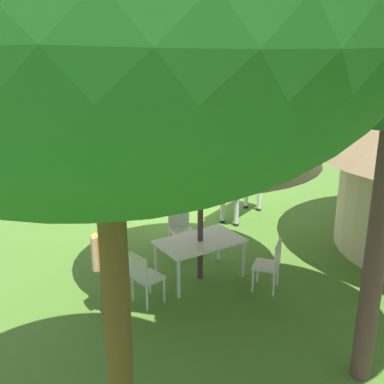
% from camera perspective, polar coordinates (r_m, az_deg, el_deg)
% --- Properties ---
extents(ground_plane, '(36.00, 36.00, 0.00)m').
position_cam_1_polar(ground_plane, '(11.39, -0.40, -3.12)').
color(ground_plane, '#4A7628').
extents(shade_umbrella, '(4.00, 4.00, 2.97)m').
position_cam_1_polar(shade_umbrella, '(7.66, 1.11, 6.74)').
color(shade_umbrella, '#422D2E').
rests_on(shade_umbrella, ground_plane).
extents(patio_dining_table, '(1.68, 1.25, 0.74)m').
position_cam_1_polar(patio_dining_table, '(8.25, 1.03, -6.53)').
color(patio_dining_table, silver).
rests_on(patio_dining_table, ground_plane).
extents(patio_chair_west_end, '(0.57, 0.56, 0.90)m').
position_cam_1_polar(patio_chair_west_end, '(8.03, 9.85, -8.65)').
color(patio_chair_west_end, silver).
rests_on(patio_chair_west_end, ground_plane).
extents(patio_chair_near_hut, '(0.59, 0.58, 0.90)m').
position_cam_1_polar(patio_chair_near_hut, '(9.44, -1.50, -4.26)').
color(patio_chair_near_hut, silver).
rests_on(patio_chair_near_hut, ground_plane).
extents(patio_chair_near_lawn, '(0.44, 0.46, 0.90)m').
position_cam_1_polar(patio_chair_near_lawn, '(7.55, -6.04, -10.25)').
color(patio_chair_near_lawn, silver).
rests_on(patio_chair_near_lawn, ground_plane).
extents(guest_beside_umbrella, '(0.56, 0.32, 1.62)m').
position_cam_1_polar(guest_beside_umbrella, '(7.22, -10.72, -7.88)').
color(guest_beside_umbrella, black).
rests_on(guest_beside_umbrella, ground_plane).
extents(standing_watcher, '(0.46, 0.48, 1.69)m').
position_cam_1_polar(standing_watcher, '(13.79, -4.75, 4.93)').
color(standing_watcher, black).
rests_on(standing_watcher, ground_plane).
extents(zebra_nearest_camera, '(2.32, 0.97, 1.50)m').
position_cam_1_polar(zebra_nearest_camera, '(11.15, 6.18, 1.57)').
color(zebra_nearest_camera, silver).
rests_on(zebra_nearest_camera, ground_plane).
extents(zebra_by_umbrella, '(1.65, 1.74, 1.54)m').
position_cam_1_polar(zebra_by_umbrella, '(14.42, 3.97, 5.48)').
color(zebra_by_umbrella, silver).
rests_on(zebra_by_umbrella, ground_plane).
extents(zebra_toward_hut, '(2.30, 1.06, 1.56)m').
position_cam_1_polar(zebra_toward_hut, '(12.17, -12.67, 2.84)').
color(zebra_toward_hut, silver).
rests_on(zebra_toward_hut, ground_plane).
extents(acacia_tree_left_background, '(3.77, 3.77, 5.33)m').
position_cam_1_polar(acacia_tree_left_background, '(3.08, -11.35, 19.99)').
color(acacia_tree_left_background, brown).
rests_on(acacia_tree_left_background, ground_plane).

